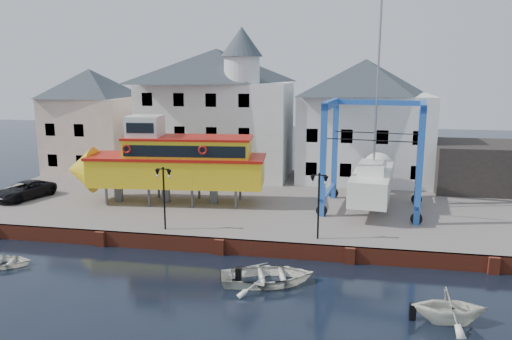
# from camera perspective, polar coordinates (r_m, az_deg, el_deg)

# --- Properties ---
(ground) EXTENTS (140.00, 140.00, 0.00)m
(ground) POSITION_cam_1_polar(r_m,az_deg,el_deg) (31.72, -4.17, -9.57)
(ground) COLOR black
(ground) RESTS_ON ground
(hardstanding) EXTENTS (44.00, 22.00, 1.00)m
(hardstanding) POSITION_cam_1_polar(r_m,az_deg,el_deg) (41.76, -0.34, -3.56)
(hardstanding) COLOR slate
(hardstanding) RESTS_ON ground
(quay_wall) EXTENTS (44.00, 0.47, 1.00)m
(quay_wall) POSITION_cam_1_polar(r_m,az_deg,el_deg) (31.64, -4.13, -8.66)
(quay_wall) COLOR maroon
(quay_wall) RESTS_ON ground
(building_pink) EXTENTS (8.00, 7.00, 10.30)m
(building_pink) POSITION_cam_1_polar(r_m,az_deg,el_deg) (53.43, -18.24, 5.38)
(building_pink) COLOR #CAA899
(building_pink) RESTS_ON hardstanding
(building_white_main) EXTENTS (14.00, 8.30, 14.00)m
(building_white_main) POSITION_cam_1_polar(r_m,az_deg,el_deg) (48.77, -4.34, 6.79)
(building_white_main) COLOR silver
(building_white_main) RESTS_ON hardstanding
(building_white_right) EXTENTS (12.00, 8.00, 11.20)m
(building_white_right) POSITION_cam_1_polar(r_m,az_deg,el_deg) (47.82, 12.22, 5.57)
(building_white_right) COLOR silver
(building_white_right) RESTS_ON hardstanding
(shed_dark) EXTENTS (8.00, 7.00, 4.00)m
(shed_dark) POSITION_cam_1_polar(r_m,az_deg,el_deg) (47.70, 24.18, 0.41)
(shed_dark) COLOR black
(shed_dark) RESTS_ON hardstanding
(lamp_post_left) EXTENTS (1.12, 0.32, 4.20)m
(lamp_post_left) POSITION_cam_1_polar(r_m,az_deg,el_deg) (32.79, -10.52, -1.40)
(lamp_post_left) COLOR black
(lamp_post_left) RESTS_ON hardstanding
(lamp_post_right) EXTENTS (1.12, 0.32, 4.20)m
(lamp_post_right) POSITION_cam_1_polar(r_m,az_deg,el_deg) (30.68, 7.20, -2.19)
(lamp_post_right) COLOR black
(lamp_post_right) RESTS_ON hardstanding
(tour_boat) EXTENTS (15.95, 5.23, 6.82)m
(tour_boat) POSITION_cam_1_polar(r_m,az_deg,el_deg) (39.48, -10.34, 0.89)
(tour_boat) COLOR #59595E
(tour_boat) RESTS_ON hardstanding
(travel_lift) EXTENTS (7.91, 10.56, 15.59)m
(travel_lift) POSITION_cam_1_polar(r_m,az_deg,el_deg) (38.71, 13.28, -0.39)
(travel_lift) COLOR #2259AE
(travel_lift) RESTS_ON hardstanding
(van) EXTENTS (3.66, 5.46, 1.39)m
(van) POSITION_cam_1_polar(r_m,az_deg,el_deg) (44.55, -24.95, -2.12)
(van) COLOR black
(van) RESTS_ON hardstanding
(motorboat_b) EXTENTS (5.91, 4.93, 1.05)m
(motorboat_b) POSITION_cam_1_polar(r_m,az_deg,el_deg) (27.74, 1.31, -12.78)
(motorboat_b) COLOR white
(motorboat_b) RESTS_ON ground
(motorboat_c) EXTENTS (3.59, 3.16, 1.78)m
(motorboat_c) POSITION_cam_1_polar(r_m,az_deg,el_deg) (25.50, 21.10, -15.93)
(motorboat_c) COLOR white
(motorboat_c) RESTS_ON ground
(motorboat_d) EXTENTS (3.99, 3.27, 0.72)m
(motorboat_d) POSITION_cam_1_polar(r_m,az_deg,el_deg) (33.46, -27.11, -9.74)
(motorboat_d) COLOR white
(motorboat_d) RESTS_ON ground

